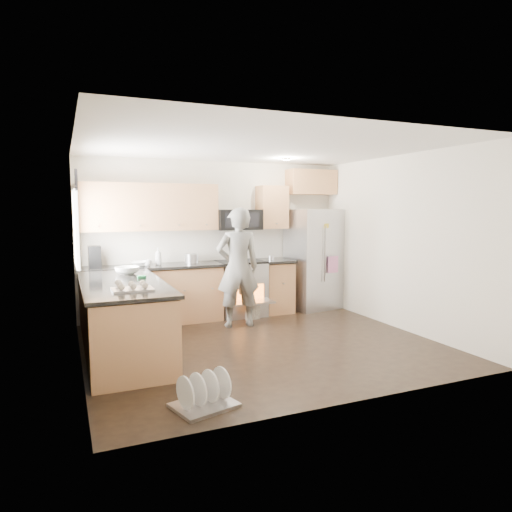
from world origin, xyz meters
name	(u,v)px	position (x,y,z in m)	size (l,w,h in m)	color
ground	(262,344)	(0.00, 0.00, 0.00)	(4.50, 4.50, 0.00)	black
room_shell	(259,219)	(-0.04, 0.02, 1.67)	(4.54, 4.04, 2.62)	silver
back_cabinet_run	(185,261)	(-0.59, 1.75, 0.96)	(4.45, 0.64, 2.50)	#B47B48
peninsula	(123,319)	(-1.75, 0.25, 0.46)	(0.96, 2.36, 1.03)	#B47B48
stove_range	(241,276)	(0.35, 1.69, 0.68)	(0.76, 0.97, 1.79)	#B7B7BC
refrigerator	(314,259)	(1.77, 1.70, 0.90)	(0.98, 0.82, 1.79)	#B7B7BC
person	(238,268)	(0.05, 1.02, 0.91)	(0.67, 0.44, 1.82)	gray
dish_rack	(204,397)	(-1.26, -1.55, 0.09)	(0.64, 0.56, 0.34)	#B7B7BC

